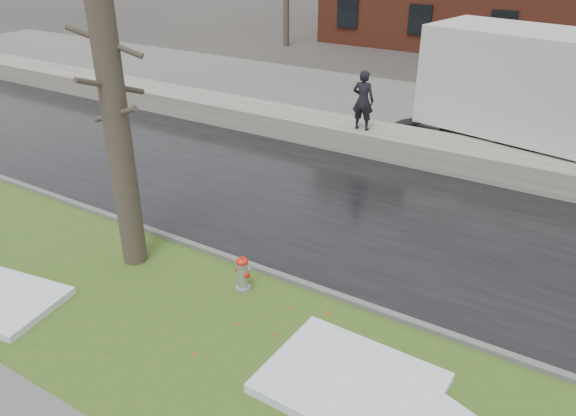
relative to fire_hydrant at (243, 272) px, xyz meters
The scene contains 12 objects.
ground 0.80m from the fire_hydrant, 153.38° to the right, with size 120.00×120.00×0.00m, color #47423D.
verge 1.71m from the fire_hydrant, 111.19° to the right, with size 60.00×4.50×0.04m, color #33531B.
road 4.26m from the fire_hydrant, 98.15° to the left, with size 60.00×7.00×0.03m, color black.
parking_lot 12.72m from the fire_hydrant, 92.71° to the left, with size 60.00×9.00×0.03m, color slate.
curb 0.99m from the fire_hydrant, 130.72° to the left, with size 60.00×0.15×0.14m, color slate.
snowbank 8.42m from the fire_hydrant, 94.10° to the left, with size 60.00×1.60×0.75m, color #A5A197.
fire_hydrant is the anchor object (origin of this frame).
tree 3.79m from the fire_hydrant, behind, with size 1.30×1.54×6.23m.
box_truck 10.96m from the fire_hydrant, 67.33° to the left, with size 11.53×4.42×3.80m.
worker 8.28m from the fire_hydrant, 99.21° to the left, with size 0.67×0.44×1.84m, color black.
snow_patch_near 3.22m from the fire_hydrant, 22.97° to the right, with size 2.60×2.00×0.16m, color white.
snow_patch_far 4.59m from the fire_hydrant, 142.27° to the right, with size 2.20×1.60×0.14m, color white.
Camera 1 is at (6.16, -6.97, 6.42)m, focal length 35.00 mm.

